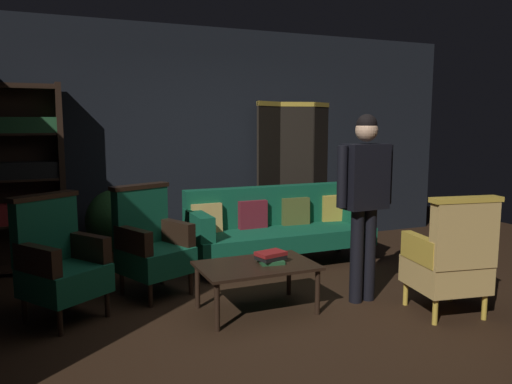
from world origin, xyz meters
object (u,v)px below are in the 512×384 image
Objects in this scene: coffee_table at (257,269)px; bookshelf at (20,177)px; book_black_cloth at (271,257)px; book_red_leather at (271,253)px; armchair_wing_left at (59,261)px; standing_figure at (365,190)px; book_green_cloth at (271,261)px; velvet_couch at (277,224)px; folding_screen at (296,171)px; armchair_wing_right at (151,243)px; armchair_gilt_accent at (450,259)px; potted_plant at (114,224)px.

bookshelf is at bearing 132.59° from coffee_table.
book_black_cloth is 0.96× the size of book_red_leather.
armchair_wing_left is 4.45× the size of book_black_cloth.
book_black_cloth is (-0.86, 0.13, -0.56)m from standing_figure.
book_red_leather reaches higher than coffee_table.
book_green_cloth is at bearing -3.44° from coffee_table.
folding_screen is at bearing 51.25° from velvet_couch.
folding_screen reaches higher than book_green_cloth.
armchair_wing_right is 0.61× the size of standing_figure.
book_black_cloth is (-1.34, 0.71, -0.02)m from armchair_gilt_accent.
armchair_wing_left is at bearing 163.54° from book_green_cloth.
coffee_table is (1.88, -2.04, -0.68)m from bookshelf.
book_black_cloth reaches higher than coffee_table.
armchair_gilt_accent reaches higher than book_black_cloth.
armchair_wing_right is at bearing -76.08° from potted_plant.
book_green_cloth is (-0.69, -1.31, -0.02)m from velvet_couch.
book_black_cloth is 0.03m from book_red_leather.
folding_screen is 1.83× the size of armchair_wing_right.
bookshelf is 1.97× the size of armchair_wing_right.
book_black_cloth is at bearing -43.78° from armchair_wing_right.
bookshelf reaches higher than armchair_gilt_accent.
folding_screen reaches higher than standing_figure.
armchair_wing_left reaches higher than potted_plant.
folding_screen reaches higher than armchair_gilt_accent.
armchair_wing_left is at bearing -78.57° from bookshelf.
book_red_leather is (0.00, 0.00, 0.03)m from book_black_cloth.
potted_plant is (-0.96, 1.73, 0.15)m from coffee_table.
armchair_wing_left is at bearing 158.29° from armchair_gilt_accent.
bookshelf reaches higher than book_black_cloth.
armchair_wing_left is 0.89m from armchair_wing_right.
bookshelf is 1.10m from potted_plant.
armchair_wing_right is 1.20m from book_red_leather.
armchair_gilt_accent is 3.45m from potted_plant.
velvet_couch is at bearing 17.11° from armchair_wing_right.
standing_figure is at bearing -8.64° from book_black_cloth.
velvet_couch is 2.04× the size of armchair_wing_left.
potted_plant is at bearing 122.17° from book_red_leather.
potted_plant is at bearing 134.84° from armchair_gilt_accent.
armchair_gilt_accent and armchair_wing_left have the same top height.
armchair_wing_right is at bearing 145.10° from armchair_gilt_accent.
bookshelf is 2.86m from velvet_couch.
armchair_wing_left reaches higher than coffee_table.
potted_plant reaches higher than velvet_couch.
folding_screen is at bearing 30.64° from armchair_wing_right.
book_red_leather is (-1.34, 0.71, 0.01)m from armchair_gilt_accent.
armchair_wing_right is 1.20m from book_green_cloth.
armchair_wing_left reaches higher than book_green_cloth.
folding_screen is at bearing 55.10° from coffee_table.
armchair_wing_left is (-1.57, 0.49, 0.12)m from coffee_table.
potted_plant is at bearing 122.17° from book_green_cloth.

